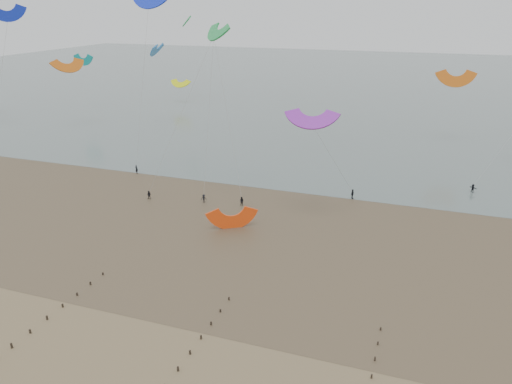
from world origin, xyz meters
TOP-DOWN VIEW (x-y plane):
  - ground at (0.00, 0.00)m, footprint 500.00×500.00m
  - sea_and_shore at (-4.08, 34.40)m, footprint 500.00×665.00m
  - kitesurfer_lead at (-32.41, 49.87)m, footprint 0.72×0.54m
  - kitesurfers at (8.99, 47.50)m, footprint 136.54×24.31m
  - grounded_kite at (-3.29, 31.28)m, footprint 8.73×8.22m
  - kites_airborne at (-18.03, 90.63)m, footprint 258.66×108.87m

SIDE VIEW (x-z plane):
  - ground at x=0.00m, z-range 0.00..0.00m
  - grounded_kite at x=-3.29m, z-range -1.90..1.90m
  - sea_and_shore at x=-4.08m, z-range -0.01..0.02m
  - kitesurfers at x=8.99m, z-range -0.09..1.74m
  - kitesurfer_lead at x=-32.41m, z-range 0.00..1.80m
  - kites_airborne at x=-18.03m, z-range 2.63..41.91m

